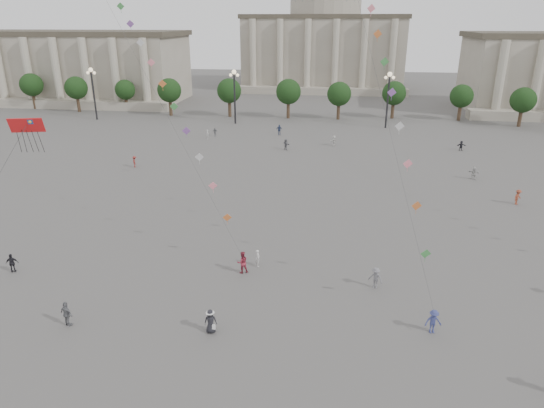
# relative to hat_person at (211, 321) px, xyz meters

# --- Properties ---
(ground) EXTENTS (360.00, 360.00, 0.00)m
(ground) POSITION_rel_hat_person_xyz_m (1.69, -0.75, -0.90)
(ground) COLOR #4E4C4A
(ground) RESTS_ON ground
(hall_west) EXTENTS (84.00, 26.22, 17.20)m
(hall_west) POSITION_rel_hat_person_xyz_m (-73.31, 93.14, 7.52)
(hall_west) COLOR gray
(hall_west) RESTS_ON ground
(hall_central) EXTENTS (48.30, 34.30, 35.50)m
(hall_central) POSITION_rel_hat_person_xyz_m (1.69, 128.47, 13.33)
(hall_central) COLOR gray
(hall_central) RESTS_ON ground
(tree_row) EXTENTS (137.12, 5.12, 8.00)m
(tree_row) POSITION_rel_hat_person_xyz_m (1.69, 77.25, 4.49)
(tree_row) COLOR #3B281D
(tree_row) RESTS_ON ground
(lamp_post_far_west) EXTENTS (2.00, 0.90, 10.65)m
(lamp_post_far_west) POSITION_rel_hat_person_xyz_m (-43.31, 69.25, 6.45)
(lamp_post_far_west) COLOR #262628
(lamp_post_far_west) RESTS_ON ground
(lamp_post_mid_west) EXTENTS (2.00, 0.90, 10.65)m
(lamp_post_mid_west) POSITION_rel_hat_person_xyz_m (-13.31, 69.25, 6.45)
(lamp_post_mid_west) COLOR #262628
(lamp_post_mid_west) RESTS_ON ground
(lamp_post_mid_east) EXTENTS (2.00, 0.90, 10.65)m
(lamp_post_mid_east) POSITION_rel_hat_person_xyz_m (16.69, 69.25, 6.45)
(lamp_post_mid_east) COLOR #262628
(lamp_post_mid_east) RESTS_ON ground
(person_crowd_0) EXTENTS (1.19, 0.67, 1.91)m
(person_crowd_0) POSITION_rel_hat_person_xyz_m (-3.13, 60.18, 0.05)
(person_crowd_0) COLOR navy
(person_crowd_0) RESTS_ON ground
(person_crowd_4) EXTENTS (1.16, 1.65, 1.71)m
(person_crowd_4) POSITION_rel_hat_person_xyz_m (6.98, 53.51, -0.05)
(person_crowd_4) COLOR white
(person_crowd_4) RESTS_ON ground
(person_crowd_6) EXTENTS (1.32, 1.10, 1.78)m
(person_crowd_6) POSITION_rel_hat_person_xyz_m (11.37, 7.54, -0.01)
(person_crowd_6) COLOR slate
(person_crowd_6) RESTS_ON ground
(person_crowd_7) EXTENTS (1.67, 1.04, 1.72)m
(person_crowd_7) POSITION_rel_hat_person_xyz_m (25.83, 37.82, -0.05)
(person_crowd_7) COLOR #BCBCB7
(person_crowd_7) RESTS_ON ground
(person_crowd_8) EXTENTS (1.28, 1.29, 1.79)m
(person_crowd_8) POSITION_rel_hat_person_xyz_m (28.54, 28.70, -0.01)
(person_crowd_8) COLOR brown
(person_crowd_8) RESTS_ON ground
(person_crowd_9) EXTENTS (1.51, 0.65, 1.58)m
(person_crowd_9) POSITION_rel_hat_person_xyz_m (27.48, 53.21, -0.11)
(person_crowd_9) COLOR black
(person_crowd_9) RESTS_ON ground
(person_crowd_10) EXTENTS (0.55, 0.69, 1.67)m
(person_crowd_10) POSITION_rel_hat_person_xyz_m (-15.25, 55.14, -0.07)
(person_crowd_10) COLOR beige
(person_crowd_10) RESTS_ON ground
(person_crowd_12) EXTENTS (1.54, 1.59, 1.81)m
(person_crowd_12) POSITION_rel_hat_person_xyz_m (-0.65, 49.66, 0.00)
(person_crowd_12) COLOR slate
(person_crowd_12) RESTS_ON ground
(person_crowd_13) EXTENTS (0.52, 0.65, 1.53)m
(person_crowd_13) POSITION_rel_hat_person_xyz_m (1.55, 9.80, -0.14)
(person_crowd_13) COLOR silver
(person_crowd_13) RESTS_ON ground
(person_crowd_16) EXTENTS (0.98, 0.68, 1.54)m
(person_crowd_16) POSITION_rel_hat_person_xyz_m (-14.55, 57.51, -0.13)
(person_crowd_16) COLOR slate
(person_crowd_16) RESTS_ON ground
(person_crowd_17) EXTENTS (1.02, 1.21, 1.62)m
(person_crowd_17) POSITION_rel_hat_person_xyz_m (-21.01, 36.71, -0.09)
(person_crowd_17) COLOR maroon
(person_crowd_17) RESTS_ON ground
(tourist_3) EXTENTS (1.20, 0.85, 1.88)m
(tourist_3) POSITION_rel_hat_person_xyz_m (-10.03, -0.66, 0.04)
(tourist_3) COLOR slate
(tourist_3) RESTS_ON ground
(tourist_4) EXTENTS (1.06, 0.74, 1.67)m
(tourist_4) POSITION_rel_hat_person_xyz_m (-18.67, 5.82, -0.07)
(tourist_4) COLOR black
(tourist_4) RESTS_ON ground
(kite_flyer_0) EXTENTS (1.16, 1.06, 1.92)m
(kite_flyer_0) POSITION_rel_hat_person_xyz_m (0.47, 8.48, 0.06)
(kite_flyer_0) COLOR maroon
(kite_flyer_0) RESTS_ON ground
(kite_flyer_1) EXTENTS (1.24, 0.86, 1.76)m
(kite_flyer_1) POSITION_rel_hat_person_xyz_m (14.90, 2.11, -0.02)
(kite_flyer_1) COLOR navy
(kite_flyer_1) RESTS_ON ground
(hat_person) EXTENTS (0.93, 0.70, 1.73)m
(hat_person) POSITION_rel_hat_person_xyz_m (0.00, 0.00, 0.00)
(hat_person) COLOR black
(hat_person) RESTS_ON ground
(dragon_kite) EXTENTS (4.84, 2.30, 14.36)m
(dragon_kite) POSITION_rel_hat_person_xyz_m (-12.63, 2.30, 11.73)
(dragon_kite) COLOR red
(dragon_kite) RESTS_ON ground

